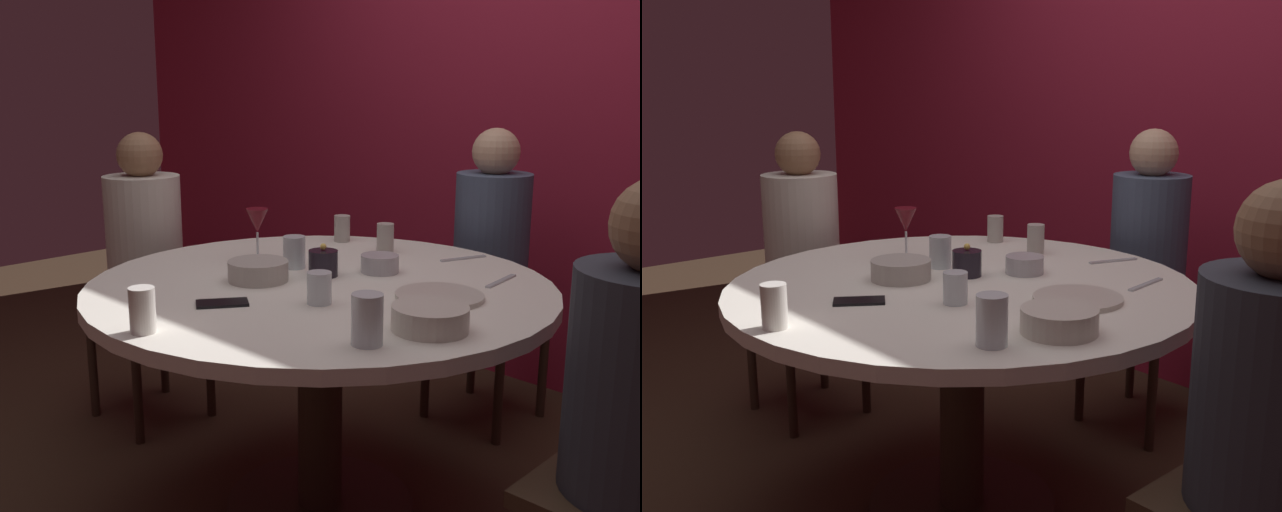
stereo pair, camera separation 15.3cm
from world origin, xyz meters
TOP-DOWN VIEW (x-y plane):
  - ground_plane at (0.00, 0.00)m, footprint 8.00×8.00m
  - back_wall at (0.00, 1.46)m, footprint 6.00×0.10m
  - dining_table at (0.00, 0.00)m, footprint 1.40×1.40m
  - seated_diner_left at (-0.97, 0.00)m, footprint 0.40×0.40m
  - seated_diner_back at (0.00, 0.95)m, footprint 0.40×0.40m
  - candle_holder at (-0.04, 0.06)m, footprint 0.09×0.09m
  - wine_glass at (-0.35, 0.05)m, footprint 0.08×0.08m
  - dinner_plate at (0.36, 0.11)m, footprint 0.25×0.25m
  - cell_phone at (-0.02, -0.35)m, footprint 0.14×0.16m
  - bowl_serving_large at (0.05, 0.22)m, footprint 0.12×0.12m
  - bowl_salad_center at (-0.14, -0.12)m, footprint 0.18×0.18m
  - bowl_small_white at (0.50, -0.13)m, footprint 0.19×0.19m
  - cup_near_candle at (0.02, -0.63)m, footprint 0.06×0.06m
  - cup_by_left_diner at (-0.12, 0.45)m, footprint 0.06×0.06m
  - cup_by_right_diner at (0.46, -0.31)m, footprint 0.07×0.07m
  - cup_center_front at (-0.18, 0.07)m, footprint 0.07×0.07m
  - cup_far_edge at (-0.36, 0.48)m, footprint 0.06×0.06m
  - cup_beside_wine at (0.16, -0.16)m, footprint 0.07×0.07m
  - fork_near_plate at (0.39, 0.38)m, footprint 0.04×0.18m
  - knife_near_plate at (0.14, 0.55)m, footprint 0.08×0.17m

SIDE VIEW (x-z plane):
  - ground_plane at x=0.00m, z-range 0.00..0.00m
  - dining_table at x=0.00m, z-range 0.23..0.99m
  - seated_diner_left at x=-0.97m, z-range 0.13..1.30m
  - seated_diner_back at x=0.00m, z-range 0.13..1.31m
  - fork_near_plate at x=0.39m, z-range 0.76..0.77m
  - knife_near_plate at x=0.14m, z-range 0.76..0.77m
  - cell_phone at x=-0.02m, z-range 0.76..0.77m
  - dinner_plate at x=0.36m, z-range 0.76..0.77m
  - bowl_serving_large at x=0.05m, z-range 0.76..0.82m
  - bowl_small_white at x=0.50m, z-range 0.76..0.82m
  - bowl_salad_center at x=-0.14m, z-range 0.76..0.82m
  - candle_holder at x=-0.04m, z-range 0.75..0.85m
  - cup_beside_wine at x=0.16m, z-range 0.76..0.85m
  - cup_far_edge at x=-0.36m, z-range 0.76..0.86m
  - cup_by_left_diner at x=-0.12m, z-range 0.76..0.86m
  - cup_center_front at x=-0.18m, z-range 0.76..0.86m
  - cup_near_candle at x=0.02m, z-range 0.76..0.87m
  - cup_by_right_diner at x=0.46m, z-range 0.76..0.88m
  - wine_glass at x=-0.35m, z-range 0.80..0.98m
  - back_wall at x=0.00m, z-range 0.00..2.60m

